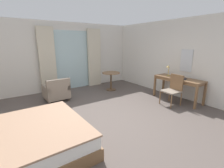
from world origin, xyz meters
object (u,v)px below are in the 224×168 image
at_px(desk_chair, 173,88).
at_px(closed_book, 181,79).
at_px(round_cafe_table, 111,77).
at_px(desk_lamp, 168,68).
at_px(bed, 14,144).
at_px(writing_desk, 178,81).
at_px(armchair_by_window, 57,91).

xyz_separation_m(desk_chair, closed_book, (0.36, 0.01, 0.26)).
relative_size(desk_chair, round_cafe_table, 1.29).
relative_size(desk_lamp, closed_book, 1.19).
height_order(bed, round_cafe_table, bed).
bearing_deg(writing_desk, round_cafe_table, 117.10).
bearing_deg(closed_book, desk_lamp, 71.53).
height_order(armchair_by_window, round_cafe_table, armchair_by_window).
distance_m(bed, desk_chair, 4.28).
bearing_deg(desk_lamp, closed_book, -96.02).
bearing_deg(bed, writing_desk, 1.90).
distance_m(closed_book, round_cafe_table, 2.61).
bearing_deg(bed, desk_chair, 0.24).
distance_m(bed, writing_desk, 4.74).
xyz_separation_m(closed_book, armchair_by_window, (-3.24, 2.36, -0.46)).
bearing_deg(round_cafe_table, writing_desk, -62.90).
distance_m(desk_chair, round_cafe_table, 2.49).
height_order(bed, armchair_by_window, bed).
relative_size(writing_desk, round_cafe_table, 2.19).
bearing_deg(bed, round_cafe_table, 33.94).
bearing_deg(armchair_by_window, bed, -120.21).
relative_size(writing_desk, desk_chair, 1.70).
bearing_deg(round_cafe_table, desk_chair, -73.66).
height_order(bed, desk_lamp, desk_lamp).
xyz_separation_m(desk_chair, desk_lamp, (0.42, 0.55, 0.51)).
bearing_deg(writing_desk, bed, -178.10).
relative_size(writing_desk, desk_lamp, 4.07).
bearing_deg(round_cafe_table, desk_lamp, -58.67).
relative_size(armchair_by_window, round_cafe_table, 1.07).
distance_m(desk_lamp, round_cafe_table, 2.20).
bearing_deg(armchair_by_window, closed_book, -36.01).
distance_m(armchair_by_window, round_cafe_table, 2.20).
distance_m(desk_lamp, closed_book, 0.60).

